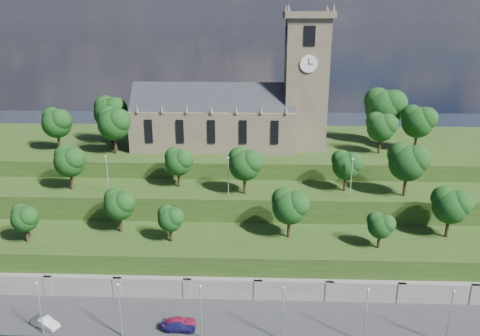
{
  "coord_description": "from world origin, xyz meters",
  "views": [
    {
      "loc": [
        4.58,
        -46.27,
        40.05
      ],
      "look_at": [
        1.78,
        30.0,
        15.52
      ],
      "focal_mm": 35.0,
      "sensor_mm": 36.0,
      "label": 1
    }
  ],
  "objects_px": {
    "car_middle": "(45,323)",
    "car_right": "(179,326)",
    "church": "(238,110)",
    "car_left": "(179,322)"
  },
  "relations": [
    {
      "from": "car_left",
      "to": "car_middle",
      "type": "xyz_separation_m",
      "value": [
        -17.26,
        -0.57,
        -0.08
      ]
    },
    {
      "from": "church",
      "to": "car_left",
      "type": "bearing_deg",
      "value": -98.13
    },
    {
      "from": "car_middle",
      "to": "car_left",
      "type": "bearing_deg",
      "value": -63.39
    },
    {
      "from": "church",
      "to": "car_left",
      "type": "xyz_separation_m",
      "value": [
        -5.92,
        -41.47,
        -19.78
      ]
    },
    {
      "from": "car_middle",
      "to": "car_right",
      "type": "height_order",
      "value": "car_middle"
    },
    {
      "from": "car_middle",
      "to": "car_right",
      "type": "bearing_deg",
      "value": -65.26
    },
    {
      "from": "church",
      "to": "car_right",
      "type": "bearing_deg",
      "value": -97.94
    },
    {
      "from": "car_left",
      "to": "car_middle",
      "type": "bearing_deg",
      "value": 80.77
    },
    {
      "from": "church",
      "to": "car_middle",
      "type": "height_order",
      "value": "church"
    },
    {
      "from": "car_left",
      "to": "car_middle",
      "type": "distance_m",
      "value": 17.27
    }
  ]
}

